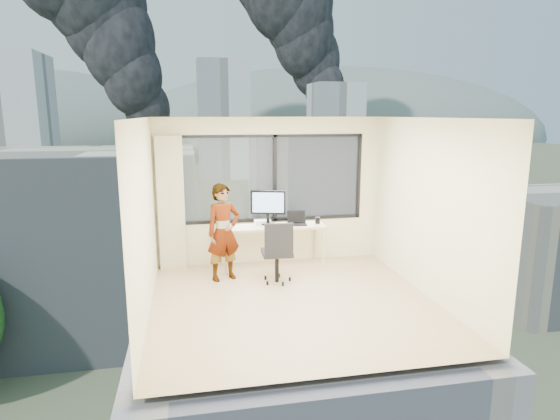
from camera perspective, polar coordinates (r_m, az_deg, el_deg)
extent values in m
cube|color=tan|center=(6.88, 1.63, -11.10)|extent=(4.00, 4.00, 0.01)
cube|color=white|center=(6.35, 1.76, 11.11)|extent=(4.00, 4.00, 0.01)
cube|color=beige|center=(4.62, 7.17, -5.54)|extent=(4.00, 0.01, 2.60)
cube|color=beige|center=(6.36, -16.17, -1.15)|extent=(0.01, 4.00, 2.60)
cube|color=beige|center=(7.19, 17.44, 0.21)|extent=(0.01, 4.00, 2.60)
cube|color=beige|center=(8.21, -13.07, 0.75)|extent=(0.45, 0.14, 2.30)
cube|color=beige|center=(8.29, -0.88, -4.35)|extent=(1.80, 0.60, 0.75)
imported|color=#2D2D33|center=(7.60, -6.87, -2.70)|extent=(0.67, 0.56, 1.57)
cube|color=white|center=(8.33, -2.15, -1.37)|extent=(0.28, 0.24, 0.07)
cube|color=black|center=(8.14, 1.04, -1.88)|extent=(0.13, 0.09, 0.01)
cylinder|color=black|center=(8.33, 4.58, -1.25)|extent=(0.09, 0.09, 0.11)
ellipsoid|color=#0D514B|center=(8.44, 2.35, -0.80)|extent=(0.25, 0.14, 0.18)
cube|color=#515B3D|center=(127.29, -10.33, 3.91)|extent=(400.00, 400.00, 0.04)
cube|color=#F2EBCA|center=(38.22, -22.17, -3.90)|extent=(16.00, 12.00, 14.00)
cube|color=silver|center=(46.98, 5.74, 0.94)|extent=(14.00, 13.00, 16.00)
cube|color=#F2EBCA|center=(47.86, 30.57, -4.13)|extent=(12.00, 10.00, 10.00)
cube|color=silver|center=(106.65, -29.77, 8.68)|extent=(14.00, 14.00, 28.00)
cube|color=silver|center=(126.55, -6.90, 10.78)|extent=(13.00, 13.00, 30.00)
cube|color=silver|center=(153.42, 6.68, 10.17)|extent=(15.00, 15.00, 26.00)
ellipsoid|color=slate|center=(341.99, 6.30, 8.76)|extent=(300.00, 220.00, 96.00)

